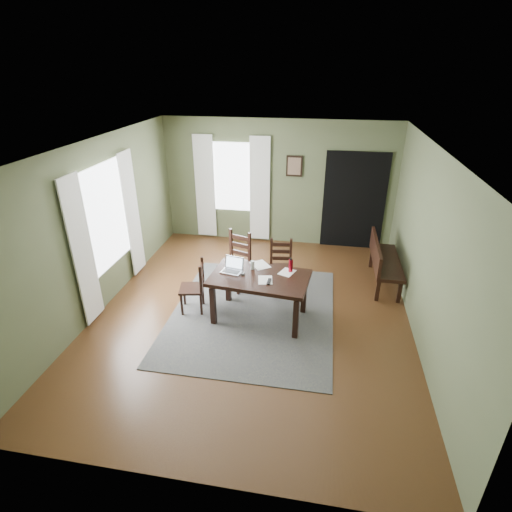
% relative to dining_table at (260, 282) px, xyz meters
% --- Properties ---
extents(ground, '(5.00, 6.00, 0.01)m').
position_rel_dining_table_xyz_m(ground, '(-0.13, 0.11, -0.67)').
color(ground, '#492C16').
extents(room_shell, '(5.02, 6.02, 2.71)m').
position_rel_dining_table_xyz_m(room_shell, '(-0.13, 0.11, 1.13)').
color(room_shell, '#525C3C').
rests_on(room_shell, ground).
extents(rug, '(2.60, 3.20, 0.01)m').
position_rel_dining_table_xyz_m(rug, '(-0.13, 0.11, -0.66)').
color(rug, '#434343').
rests_on(rug, ground).
extents(dining_table, '(1.59, 1.05, 0.75)m').
position_rel_dining_table_xyz_m(dining_table, '(0.00, 0.00, 0.00)').
color(dining_table, black).
rests_on(dining_table, rug).
extents(chair_end, '(0.46, 0.45, 0.88)m').
position_rel_dining_table_xyz_m(chair_end, '(-1.08, 0.05, -0.23)').
color(chair_end, black).
rests_on(chair_end, rug).
extents(chair_back_left, '(0.58, 0.58, 1.03)m').
position_rel_dining_table_xyz_m(chair_back_left, '(-0.58, 0.92, -0.16)').
color(chair_back_left, black).
rests_on(chair_back_left, rug).
extents(chair_back_right, '(0.45, 0.45, 0.92)m').
position_rel_dining_table_xyz_m(chair_back_right, '(0.22, 0.97, -0.21)').
color(chair_back_right, black).
rests_on(chair_back_right, rug).
extents(bench, '(0.48, 1.48, 0.84)m').
position_rel_dining_table_xyz_m(bench, '(2.02, 1.50, -0.17)').
color(bench, black).
rests_on(bench, ground).
extents(laptop, '(0.36, 0.31, 0.22)m').
position_rel_dining_table_xyz_m(laptop, '(-0.45, 0.11, 0.15)').
color(laptop, '#B7B7BC').
rests_on(laptop, dining_table).
extents(computer_mouse, '(0.05, 0.09, 0.03)m').
position_rel_dining_table_xyz_m(computer_mouse, '(-0.26, 0.01, 0.11)').
color(computer_mouse, '#3F3F42').
rests_on(computer_mouse, dining_table).
extents(tv_remote, '(0.05, 0.18, 0.02)m').
position_rel_dining_table_xyz_m(tv_remote, '(0.17, -0.15, 0.10)').
color(tv_remote, black).
rests_on(tv_remote, dining_table).
extents(drinking_glass, '(0.08, 0.08, 0.14)m').
position_rel_dining_table_xyz_m(drinking_glass, '(-0.15, 0.22, 0.16)').
color(drinking_glass, silver).
rests_on(drinking_glass, dining_table).
extents(water_bottle, '(0.08, 0.08, 0.23)m').
position_rel_dining_table_xyz_m(water_bottle, '(0.45, 0.24, 0.20)').
color(water_bottle, maroon).
rests_on(water_bottle, dining_table).
extents(paper_b, '(0.26, 0.31, 0.00)m').
position_rel_dining_table_xyz_m(paper_b, '(0.10, -0.10, 0.09)').
color(paper_b, white).
rests_on(paper_b, dining_table).
extents(paper_c, '(0.39, 0.40, 0.00)m').
position_rel_dining_table_xyz_m(paper_c, '(-0.05, 0.38, 0.09)').
color(paper_c, white).
rests_on(paper_c, dining_table).
extents(paper_d, '(0.29, 0.32, 0.00)m').
position_rel_dining_table_xyz_m(paper_d, '(0.40, 0.20, 0.09)').
color(paper_d, white).
rests_on(paper_d, dining_table).
extents(window_left, '(0.01, 1.30, 1.70)m').
position_rel_dining_table_xyz_m(window_left, '(-2.60, 0.31, 0.78)').
color(window_left, white).
rests_on(window_left, ground).
extents(window_back, '(1.00, 0.01, 1.50)m').
position_rel_dining_table_xyz_m(window_back, '(-1.13, 3.08, 0.78)').
color(window_back, white).
rests_on(window_back, ground).
extents(curtain_left_near, '(0.03, 0.48, 2.30)m').
position_rel_dining_table_xyz_m(curtain_left_near, '(-2.57, -0.51, 0.53)').
color(curtain_left_near, silver).
rests_on(curtain_left_near, ground).
extents(curtain_left_far, '(0.03, 0.48, 2.30)m').
position_rel_dining_table_xyz_m(curtain_left_far, '(-2.57, 1.13, 0.53)').
color(curtain_left_far, silver).
rests_on(curtain_left_far, ground).
extents(curtain_back_left, '(0.44, 0.03, 2.30)m').
position_rel_dining_table_xyz_m(curtain_back_left, '(-1.75, 3.05, 0.53)').
color(curtain_back_left, silver).
rests_on(curtain_back_left, ground).
extents(curtain_back_right, '(0.44, 0.03, 2.30)m').
position_rel_dining_table_xyz_m(curtain_back_right, '(-0.51, 3.05, 0.53)').
color(curtain_back_right, silver).
rests_on(curtain_back_right, ground).
extents(framed_picture, '(0.34, 0.03, 0.44)m').
position_rel_dining_table_xyz_m(framed_picture, '(0.22, 3.08, 1.08)').
color(framed_picture, black).
rests_on(framed_picture, ground).
extents(doorway_back, '(1.30, 0.03, 2.10)m').
position_rel_dining_table_xyz_m(doorway_back, '(1.52, 3.08, 0.38)').
color(doorway_back, black).
rests_on(doorway_back, ground).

